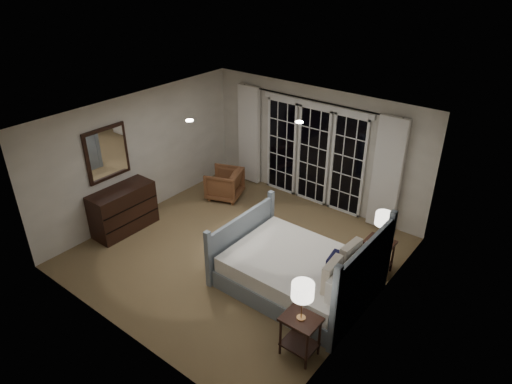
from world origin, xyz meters
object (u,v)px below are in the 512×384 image
Objects in this scene: armchair at (224,184)px; dresser at (123,210)px; nightstand_left at (300,331)px; bed at (300,272)px; lamp_left at (303,291)px; lamp_right at (384,219)px; nightstand_right at (379,252)px.

armchair is 0.57× the size of dresser.
bed is at bearing 123.44° from nightstand_left.
lamp_left is at bearing -6.80° from dresser.
dresser is (-4.39, 0.52, -0.65)m from lamp_left.
lamp_right is 3.86m from armchair.
nightstand_right is 0.64m from lamp_right.
armchair is 2.27m from dresser.
lamp_right is (0.00, 0.00, 0.64)m from nightstand_right.
lamp_right is at bearing 63.73° from armchair.
dresser is (-0.66, -2.17, 0.12)m from armchair.
nightstand_left is 2.33m from nightstand_right.
dresser is at bearing -157.84° from lamp_right.
dresser is (-3.64, -0.61, 0.11)m from bed.
nightstand_right is at bearing 22.16° from dresser.
nightstand_left is at bearing -91.05° from nightstand_right.
nightstand_right is (0.79, 1.20, 0.06)m from bed.
nightstand_right is 4.79m from dresser.
lamp_left is at bearing -91.05° from nightstand_right.
nightstand_left is 4.60m from armchair.
bed reaches higher than nightstand_left.
nightstand_right is (0.04, 2.33, -0.02)m from nightstand_left.
lamp_right is (0.04, 2.33, -0.06)m from lamp_left.
bed is 1.44m from nightstand_right.
bed is 3.37m from armchair.
armchair is (-3.77, 0.37, -0.71)m from lamp_right.
nightstand_left is at bearing -91.05° from lamp_right.
nightstand_right is 0.84× the size of armchair.
nightstand_left is at bearing -56.56° from bed.
lamp_left is 4.67m from armchair.
bed is at bearing 41.62° from armchair.
bed is at bearing 123.44° from lamp_left.
nightstand_right is 0.49× the size of dresser.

